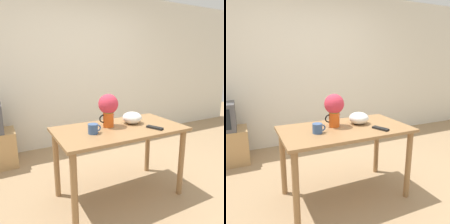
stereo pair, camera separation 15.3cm
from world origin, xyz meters
The scene contains 7 objects.
ground_plane centered at (0.00, 0.00, 0.00)m, with size 12.00×12.00×0.00m, color #9E7F5B.
wall_back centered at (0.00, 1.91, 1.30)m, with size 8.00×0.05×2.60m.
table centered at (-0.11, 0.13, 0.66)m, with size 1.33×0.72×0.78m.
flower_vase centered at (-0.20, 0.21, 0.99)m, with size 0.21×0.21×0.35m.
coffee_mug centered at (-0.43, 0.08, 0.83)m, with size 0.13×0.10×0.09m.
white_bowl centered at (0.09, 0.20, 0.85)m, with size 0.22×0.22×0.13m.
remote_control centered at (0.19, -0.07, 0.79)m, with size 0.12×0.18×0.02m.
Camera 1 is at (-1.20, -1.75, 1.46)m, focal length 35.00 mm.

